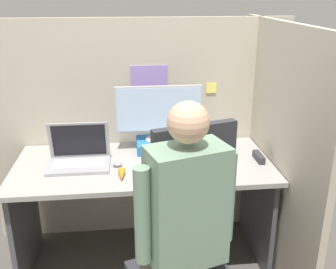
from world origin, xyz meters
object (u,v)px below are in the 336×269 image
Objects in this scene: office_chair at (189,245)px; person at (185,230)px; carrot_toy at (122,175)px; monitor at (159,112)px; paper_box at (159,145)px; stapler at (259,157)px; laptop at (79,157)px; coffee_mug at (214,139)px.

office_chair is 0.26m from person.
carrot_toy is 0.59m from office_chair.
office_chair is at bearing -85.47° from monitor.
monitor is at bearing 91.16° from person.
carrot_toy is at bearing -121.21° from monitor.
office_chair reaches higher than carrot_toy.
paper_box is 0.66m from stapler.
laptop reaches higher than carrot_toy.
laptop is 2.56× the size of stapler.
laptop is 4.17× the size of coffee_mug.
laptop reaches higher than coffee_mug.
office_chair reaches higher than stapler.
coffee_mug is (0.39, 0.04, 0.01)m from paper_box.
person is at bearing -127.32° from stapler.
office_chair is (0.07, -0.87, -0.42)m from monitor.
office_chair is (-0.54, -0.62, -0.18)m from stapler.
person reaches higher than monitor.
person reaches higher than carrot_toy.
laptop is at bearing 131.07° from office_chair.
carrot_toy is at bearing 113.90° from person.
person reaches higher than laptop.
carrot_toy is 0.10× the size of person.
paper_box is 0.89m from office_chair.
office_chair is at bearing -48.93° from laptop.
stapler is at bearing -22.68° from paper_box.
stapler is (0.61, -0.26, -0.01)m from paper_box.
office_chair is 0.86× the size of person.
paper_box is 3.40× the size of coffee_mug.
carrot_toy is at bearing -144.64° from coffee_mug.
person is at bearing -66.10° from carrot_toy.
person is (-0.59, -0.78, 0.02)m from stapler.
office_chair is (0.58, -0.67, -0.21)m from laptop.
monitor reaches higher than laptop.
laptop reaches higher than stapler.
monitor reaches higher than stapler.
office_chair is at bearing -131.40° from stapler.
monitor is 1.54× the size of laptop.
monitor is 1.06m from person.
monitor is 0.45m from coffee_mug.
coffee_mug reaches higher than carrot_toy.
laptop is at bearing -158.31° from paper_box.
coffee_mug is (0.90, 0.25, -0.01)m from laptop.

